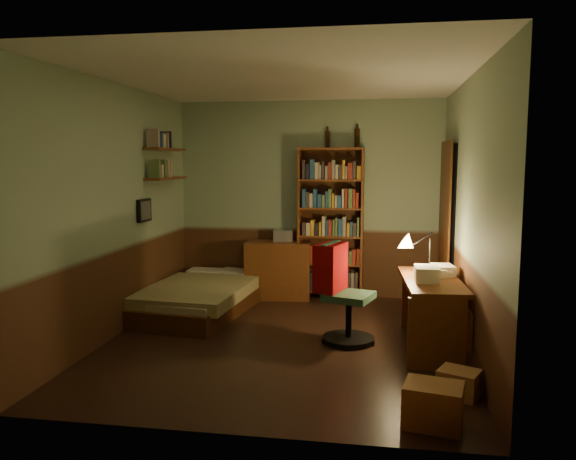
# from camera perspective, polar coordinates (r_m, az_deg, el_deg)

# --- Properties ---
(floor) EXTENTS (3.50, 4.00, 0.02)m
(floor) POSITION_cam_1_polar(r_m,az_deg,el_deg) (5.80, -0.40, -11.25)
(floor) COLOR black
(floor) RESTS_ON ground
(ceiling) EXTENTS (3.50, 4.00, 0.02)m
(ceiling) POSITION_cam_1_polar(r_m,az_deg,el_deg) (5.57, -0.43, 15.30)
(ceiling) COLOR silver
(ceiling) RESTS_ON wall_back
(wall_back) EXTENTS (3.50, 0.02, 2.60)m
(wall_back) POSITION_cam_1_polar(r_m,az_deg,el_deg) (7.51, 2.15, 3.13)
(wall_back) COLOR gray
(wall_back) RESTS_ON ground
(wall_left) EXTENTS (0.02, 4.00, 2.60)m
(wall_left) POSITION_cam_1_polar(r_m,az_deg,el_deg) (6.08, -17.02, 1.91)
(wall_left) COLOR gray
(wall_left) RESTS_ON ground
(wall_right) EXTENTS (0.02, 4.00, 2.60)m
(wall_right) POSITION_cam_1_polar(r_m,az_deg,el_deg) (5.52, 17.92, 1.39)
(wall_right) COLOR gray
(wall_right) RESTS_ON ground
(wall_front) EXTENTS (3.50, 0.02, 2.60)m
(wall_front) POSITION_cam_1_polar(r_m,az_deg,el_deg) (3.58, -5.79, -1.18)
(wall_front) COLOR gray
(wall_front) RESTS_ON ground
(doorway) EXTENTS (0.06, 0.90, 2.00)m
(doorway) POSITION_cam_1_polar(r_m,az_deg,el_deg) (6.83, 15.86, -0.05)
(doorway) COLOR black
(doorway) RESTS_ON ground
(door_trim) EXTENTS (0.02, 0.98, 2.08)m
(door_trim) POSITION_cam_1_polar(r_m,az_deg,el_deg) (6.82, 15.57, -0.05)
(door_trim) COLOR #3C1E0D
(door_trim) RESTS_ON ground
(bed) EXTENTS (1.31, 2.10, 0.59)m
(bed) POSITION_cam_1_polar(r_m,az_deg,el_deg) (6.91, -8.87, -5.74)
(bed) COLOR olive
(bed) RESTS_ON ground
(dresser) EXTENTS (0.88, 0.48, 0.75)m
(dresser) POSITION_cam_1_polar(r_m,az_deg,el_deg) (7.45, -1.01, -4.07)
(dresser) COLOR #5F3115
(dresser) RESTS_ON ground
(mini_stereo) EXTENTS (0.29, 0.24, 0.14)m
(mini_stereo) POSITION_cam_1_polar(r_m,az_deg,el_deg) (7.49, -0.48, -0.54)
(mini_stereo) COLOR #B2B2B7
(mini_stereo) RESTS_ON dresser
(bookshelf) EXTENTS (0.85, 0.27, 1.98)m
(bookshelf) POSITION_cam_1_polar(r_m,az_deg,el_deg) (7.35, 4.35, 0.60)
(bookshelf) COLOR #5F3115
(bookshelf) RESTS_ON ground
(bottle_left) EXTENTS (0.06, 0.06, 0.22)m
(bottle_left) POSITION_cam_1_polar(r_m,az_deg,el_deg) (7.42, 4.03, 9.16)
(bottle_left) COLOR black
(bottle_left) RESTS_ON bookshelf
(bottle_right) EXTENTS (0.07, 0.07, 0.25)m
(bottle_right) POSITION_cam_1_polar(r_m,az_deg,el_deg) (7.40, 7.05, 9.24)
(bottle_right) COLOR black
(bottle_right) RESTS_ON bookshelf
(desk) EXTENTS (0.61, 1.30, 0.68)m
(desk) POSITION_cam_1_polar(r_m,az_deg,el_deg) (5.68, 14.28, -8.20)
(desk) COLOR #5F3115
(desk) RESTS_ON ground
(paper_stack) EXTENTS (0.23, 0.29, 0.10)m
(paper_stack) POSITION_cam_1_polar(r_m,az_deg,el_deg) (5.80, 15.50, -3.95)
(paper_stack) COLOR silver
(paper_stack) RESTS_ON desk
(desk_lamp) EXTENTS (0.24, 0.24, 0.63)m
(desk_lamp) POSITION_cam_1_polar(r_m,az_deg,el_deg) (5.85, 14.24, -1.20)
(desk_lamp) COLOR black
(desk_lamp) RESTS_ON desk
(office_chair) EXTENTS (0.59, 0.55, 0.97)m
(office_chair) POSITION_cam_1_polar(r_m,az_deg,el_deg) (5.65, 6.20, -6.60)
(office_chair) COLOR #2E4F35
(office_chair) RESTS_ON ground
(red_jacket) EXTENTS (0.22, 0.41, 0.48)m
(red_jacket) POSITION_cam_1_polar(r_m,az_deg,el_deg) (5.32, 5.10, 0.47)
(red_jacket) COLOR #98080A
(red_jacket) RESTS_ON office_chair
(wall_shelf_lower) EXTENTS (0.20, 0.90, 0.03)m
(wall_shelf_lower) POSITION_cam_1_polar(r_m,az_deg,el_deg) (7.02, -12.26, 5.16)
(wall_shelf_lower) COLOR #5F3115
(wall_shelf_lower) RESTS_ON wall_left
(wall_shelf_upper) EXTENTS (0.20, 0.90, 0.03)m
(wall_shelf_upper) POSITION_cam_1_polar(r_m,az_deg,el_deg) (7.01, -12.33, 8.02)
(wall_shelf_upper) COLOR #5F3115
(wall_shelf_upper) RESTS_ON wall_left
(framed_picture) EXTENTS (0.04, 0.32, 0.26)m
(framed_picture) POSITION_cam_1_polar(r_m,az_deg,el_deg) (6.61, -14.40, 1.95)
(framed_picture) COLOR black
(framed_picture) RESTS_ON wall_left
(cardboard_box_a) EXTENTS (0.44, 0.38, 0.29)m
(cardboard_box_a) POSITION_cam_1_polar(r_m,az_deg,el_deg) (4.15, 14.53, -16.82)
(cardboard_box_a) COLOR #A17041
(cardboard_box_a) RESTS_ON ground
(cardboard_box_b) EXTENTS (0.37, 0.34, 0.21)m
(cardboard_box_b) POSITION_cam_1_polar(r_m,az_deg,el_deg) (4.68, 16.97, -14.65)
(cardboard_box_b) COLOR #A17041
(cardboard_box_b) RESTS_ON ground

